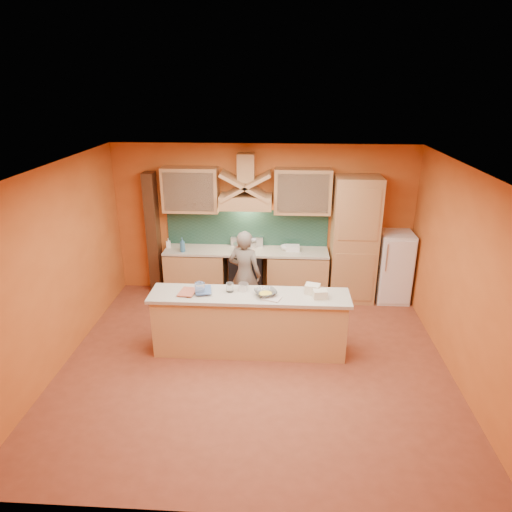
# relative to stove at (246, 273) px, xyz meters

# --- Properties ---
(floor) EXTENTS (5.50, 5.00, 0.01)m
(floor) POSITION_rel_stove_xyz_m (0.30, -2.20, -0.45)
(floor) COLOR brown
(floor) RESTS_ON ground
(ceiling) EXTENTS (5.50, 5.00, 0.01)m
(ceiling) POSITION_rel_stove_xyz_m (0.30, -2.20, 2.35)
(ceiling) COLOR white
(ceiling) RESTS_ON wall_back
(wall_back) EXTENTS (5.50, 0.02, 2.80)m
(wall_back) POSITION_rel_stove_xyz_m (0.30, 0.30, 0.95)
(wall_back) COLOR #CD6528
(wall_back) RESTS_ON floor
(wall_front) EXTENTS (5.50, 0.02, 2.80)m
(wall_front) POSITION_rel_stove_xyz_m (0.30, -4.70, 0.95)
(wall_front) COLOR #CD6528
(wall_front) RESTS_ON floor
(wall_left) EXTENTS (0.02, 5.00, 2.80)m
(wall_left) POSITION_rel_stove_xyz_m (-2.45, -2.20, 0.95)
(wall_left) COLOR #CD6528
(wall_left) RESTS_ON floor
(wall_right) EXTENTS (0.02, 5.00, 2.80)m
(wall_right) POSITION_rel_stove_xyz_m (3.05, -2.20, 0.95)
(wall_right) COLOR #CD6528
(wall_right) RESTS_ON floor
(base_cabinet_left) EXTENTS (1.10, 0.60, 0.86)m
(base_cabinet_left) POSITION_rel_stove_xyz_m (-0.95, 0.00, -0.02)
(base_cabinet_left) COLOR tan
(base_cabinet_left) RESTS_ON floor
(base_cabinet_right) EXTENTS (1.10, 0.60, 0.86)m
(base_cabinet_right) POSITION_rel_stove_xyz_m (0.95, 0.00, -0.02)
(base_cabinet_right) COLOR tan
(base_cabinet_right) RESTS_ON floor
(counter_top) EXTENTS (3.00, 0.62, 0.04)m
(counter_top) POSITION_rel_stove_xyz_m (-0.00, 0.00, 0.45)
(counter_top) COLOR #BAB19E
(counter_top) RESTS_ON base_cabinet_left
(stove) EXTENTS (0.60, 0.58, 0.90)m
(stove) POSITION_rel_stove_xyz_m (0.00, 0.00, 0.00)
(stove) COLOR black
(stove) RESTS_ON floor
(backsplash) EXTENTS (3.00, 0.03, 0.70)m
(backsplash) POSITION_rel_stove_xyz_m (-0.00, 0.28, 0.80)
(backsplash) COLOR #1B3D31
(backsplash) RESTS_ON wall_back
(range_hood) EXTENTS (0.92, 0.50, 0.24)m
(range_hood) POSITION_rel_stove_xyz_m (0.00, 0.05, 1.37)
(range_hood) COLOR tan
(range_hood) RESTS_ON wall_back
(hood_chimney) EXTENTS (0.30, 0.30, 0.50)m
(hood_chimney) POSITION_rel_stove_xyz_m (0.00, 0.15, 1.95)
(hood_chimney) COLOR tan
(hood_chimney) RESTS_ON wall_back
(upper_cabinet_left) EXTENTS (1.00, 0.35, 0.80)m
(upper_cabinet_left) POSITION_rel_stove_xyz_m (-1.00, 0.12, 1.55)
(upper_cabinet_left) COLOR tan
(upper_cabinet_left) RESTS_ON wall_back
(upper_cabinet_right) EXTENTS (1.00, 0.35, 0.80)m
(upper_cabinet_right) POSITION_rel_stove_xyz_m (1.00, 0.12, 1.55)
(upper_cabinet_right) COLOR tan
(upper_cabinet_right) RESTS_ON wall_back
(pantry_column) EXTENTS (0.80, 0.60, 2.30)m
(pantry_column) POSITION_rel_stove_xyz_m (1.95, 0.00, 0.70)
(pantry_column) COLOR tan
(pantry_column) RESTS_ON floor
(fridge) EXTENTS (0.58, 0.60, 1.30)m
(fridge) POSITION_rel_stove_xyz_m (2.70, 0.00, 0.20)
(fridge) COLOR white
(fridge) RESTS_ON floor
(trim_column_left) EXTENTS (0.20, 0.30, 2.30)m
(trim_column_left) POSITION_rel_stove_xyz_m (-1.75, 0.15, 0.70)
(trim_column_left) COLOR #472816
(trim_column_left) RESTS_ON floor
(island_body) EXTENTS (2.80, 0.55, 0.88)m
(island_body) POSITION_rel_stove_xyz_m (0.20, -1.90, -0.01)
(island_body) COLOR tan
(island_body) RESTS_ON floor
(island_top) EXTENTS (2.90, 0.62, 0.05)m
(island_top) POSITION_rel_stove_xyz_m (0.20, -1.90, 0.47)
(island_top) COLOR #BAB19E
(island_top) RESTS_ON island_body
(person) EXTENTS (0.64, 0.51, 1.55)m
(person) POSITION_rel_stove_xyz_m (0.04, -0.80, 0.32)
(person) COLOR #70665B
(person) RESTS_ON floor
(pot_large) EXTENTS (0.25, 0.25, 0.16)m
(pot_large) POSITION_rel_stove_xyz_m (-0.10, -0.11, 0.53)
(pot_large) COLOR silver
(pot_large) RESTS_ON stove
(pot_small) EXTENTS (0.28, 0.28, 0.13)m
(pot_small) POSITION_rel_stove_xyz_m (0.07, 0.16, 0.51)
(pot_small) COLOR silver
(pot_small) RESTS_ON stove
(soap_bottle_a) EXTENTS (0.10, 0.10, 0.18)m
(soap_bottle_a) POSITION_rel_stove_xyz_m (-1.45, 0.04, 0.56)
(soap_bottle_a) COLOR white
(soap_bottle_a) RESTS_ON counter_top
(soap_bottle_b) EXTENTS (0.12, 0.12, 0.27)m
(soap_bottle_b) POSITION_rel_stove_xyz_m (-1.14, -0.17, 0.60)
(soap_bottle_b) COLOR teal
(soap_bottle_b) RESTS_ON counter_top
(bowl_back) EXTENTS (0.27, 0.27, 0.07)m
(bowl_back) POSITION_rel_stove_xyz_m (0.75, 0.05, 0.51)
(bowl_back) COLOR white
(bowl_back) RESTS_ON counter_top
(dish_rack) EXTENTS (0.25, 0.20, 0.09)m
(dish_rack) POSITION_rel_stove_xyz_m (0.85, 0.03, 0.51)
(dish_rack) COLOR white
(dish_rack) RESTS_ON counter_top
(book_lower) EXTENTS (0.27, 0.34, 0.03)m
(book_lower) POSITION_rel_stove_xyz_m (-0.81, -1.90, 0.51)
(book_lower) COLOR #B2573F
(book_lower) RESTS_ON island_top
(book_upper) EXTENTS (0.28, 0.34, 0.02)m
(book_upper) POSITION_rel_stove_xyz_m (-0.58, -1.90, 0.53)
(book_upper) COLOR #435F93
(book_upper) RESTS_ON island_top
(jar_large) EXTENTS (0.15, 0.15, 0.18)m
(jar_large) POSITION_rel_stove_xyz_m (-0.51, -1.94, 0.58)
(jar_large) COLOR white
(jar_large) RESTS_ON island_top
(jar_small) EXTENTS (0.12, 0.12, 0.14)m
(jar_small) POSITION_rel_stove_xyz_m (-0.09, -1.83, 0.56)
(jar_small) COLOR white
(jar_small) RESTS_ON island_top
(kitchen_scale) EXTENTS (0.14, 0.14, 0.10)m
(kitchen_scale) POSITION_rel_stove_xyz_m (0.10, -1.78, 0.54)
(kitchen_scale) COLOR white
(kitchen_scale) RESTS_ON island_top
(mixing_bowl) EXTENTS (0.41, 0.41, 0.08)m
(mixing_bowl) POSITION_rel_stove_xyz_m (0.44, -1.92, 0.53)
(mixing_bowl) COLOR silver
(mixing_bowl) RESTS_ON island_top
(cloth) EXTENTS (0.30, 0.27, 0.02)m
(cloth) POSITION_rel_stove_xyz_m (0.52, -2.03, 0.50)
(cloth) COLOR beige
(cloth) RESTS_ON island_top
(grocery_bag_a) EXTENTS (0.24, 0.21, 0.13)m
(grocery_bag_a) POSITION_rel_stove_xyz_m (1.11, -1.80, 0.56)
(grocery_bag_a) COLOR beige
(grocery_bag_a) RESTS_ON island_top
(grocery_bag_b) EXTENTS (0.21, 0.17, 0.12)m
(grocery_bag_b) POSITION_rel_stove_xyz_m (1.21, -1.95, 0.55)
(grocery_bag_b) COLOR beige
(grocery_bag_b) RESTS_ON island_top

